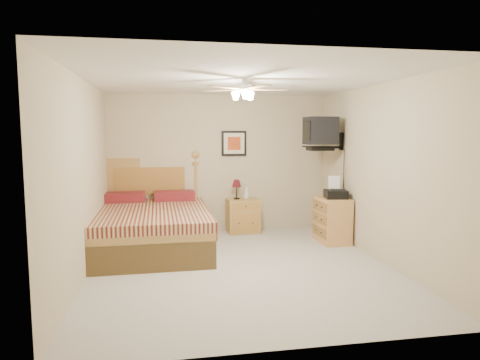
{
  "coord_description": "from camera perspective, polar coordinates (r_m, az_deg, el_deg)",
  "views": [
    {
      "loc": [
        -0.99,
        -5.55,
        1.83
      ],
      "look_at": [
        0.15,
        0.9,
        1.09
      ],
      "focal_mm": 32.0,
      "sensor_mm": 36.0,
      "label": 1
    }
  ],
  "objects": [
    {
      "name": "floor",
      "position": [
        5.92,
        0.12,
        -11.55
      ],
      "size": [
        4.5,
        4.5,
        0.0
      ],
      "primitive_type": "plane",
      "color": "#A9A398",
      "rests_on": "ground"
    },
    {
      "name": "wall_tv",
      "position": [
        7.41,
        11.75,
        6.15
      ],
      "size": [
        0.56,
        0.46,
        0.58
      ],
      "primitive_type": null,
      "color": "black",
      "rests_on": "wall_right"
    },
    {
      "name": "wall_front",
      "position": [
        3.49,
        6.65,
        -3.13
      ],
      "size": [
        4.0,
        0.04,
        2.5
      ],
      "primitive_type": "cube",
      "color": "#BCAD8B",
      "rests_on": "ground"
    },
    {
      "name": "wall_back",
      "position": [
        7.88,
        -2.77,
        2.2
      ],
      "size": [
        4.0,
        0.04,
        2.5
      ],
      "primitive_type": "cube",
      "color": "#BCAD8B",
      "rests_on": "ground"
    },
    {
      "name": "magazine_upper",
      "position": [
        7.44,
        11.34,
        -1.77
      ],
      "size": [
        0.21,
        0.26,
        0.02
      ],
      "primitive_type": "imported",
      "rotation": [
        0.0,
        0.0,
        -0.17
      ],
      "color": "gray",
      "rests_on": "magazine_lower"
    },
    {
      "name": "ceiling",
      "position": [
        5.68,
        0.12,
        13.22
      ],
      "size": [
        4.0,
        4.5,
        0.04
      ],
      "primitive_type": "cube",
      "color": "white",
      "rests_on": "ground"
    },
    {
      "name": "fax_machine",
      "position": [
        7.16,
        12.66,
        -0.96
      ],
      "size": [
        0.39,
        0.4,
        0.36
      ],
      "primitive_type": null,
      "rotation": [
        0.0,
        0.0,
        -0.14
      ],
      "color": "black",
      "rests_on": "dresser"
    },
    {
      "name": "nightstand",
      "position": [
        7.83,
        0.4,
        -4.79
      ],
      "size": [
        0.59,
        0.45,
        0.61
      ],
      "primitive_type": "cube",
      "rotation": [
        0.0,
        0.0,
        0.05
      ],
      "color": "#A67E3D",
      "rests_on": "ground"
    },
    {
      "name": "wall_left",
      "position": [
        5.67,
        -20.2,
        0.18
      ],
      "size": [
        0.04,
        4.5,
        2.5
      ],
      "primitive_type": "cube",
      "color": "#BCAD8B",
      "rests_on": "ground"
    },
    {
      "name": "dresser",
      "position": [
        7.28,
        12.2,
        -5.25
      ],
      "size": [
        0.46,
        0.65,
        0.75
      ],
      "primitive_type": "cube",
      "rotation": [
        0.0,
        0.0,
        0.03
      ],
      "color": "tan",
      "rests_on": "ground"
    },
    {
      "name": "table_lamp",
      "position": [
        7.77,
        -0.45,
        -1.25
      ],
      "size": [
        0.24,
        0.24,
        0.36
      ],
      "primitive_type": null,
      "rotation": [
        0.0,
        0.0,
        0.29
      ],
      "color": "#5D101A",
      "rests_on": "nightstand"
    },
    {
      "name": "framed_picture",
      "position": [
        7.88,
        -0.81,
        4.9
      ],
      "size": [
        0.46,
        0.04,
        0.46
      ],
      "primitive_type": "cube",
      "color": "black",
      "rests_on": "wall_back"
    },
    {
      "name": "bed",
      "position": [
        6.76,
        -12.06,
        -2.83
      ],
      "size": [
        1.82,
        2.37,
        1.52
      ],
      "primitive_type": null,
      "rotation": [
        0.0,
        0.0,
        0.01
      ],
      "color": "#A27A43",
      "rests_on": "ground"
    },
    {
      "name": "magazine_lower",
      "position": [
        7.44,
        11.4,
        -1.95
      ],
      "size": [
        0.25,
        0.32,
        0.03
      ],
      "primitive_type": "imported",
      "rotation": [
        0.0,
        0.0,
        -0.13
      ],
      "color": "#C2B69C",
      "rests_on": "dresser"
    },
    {
      "name": "lotion_bottle",
      "position": [
        7.81,
        0.85,
        -1.54
      ],
      "size": [
        0.11,
        0.11,
        0.27
      ],
      "primitive_type": "imported",
      "rotation": [
        0.0,
        0.0,
        -0.08
      ],
      "color": "silver",
      "rests_on": "nightstand"
    },
    {
      "name": "wall_right",
      "position": [
        6.33,
        18.24,
        0.86
      ],
      "size": [
        0.04,
        4.5,
        2.5
      ],
      "primitive_type": "cube",
      "color": "#BCAD8B",
      "rests_on": "ground"
    },
    {
      "name": "ceiling_fan",
      "position": [
        5.47,
        0.5,
        12.01
      ],
      "size": [
        1.14,
        1.14,
        0.28
      ],
      "primitive_type": null,
      "color": "white",
      "rests_on": "ceiling"
    }
  ]
}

